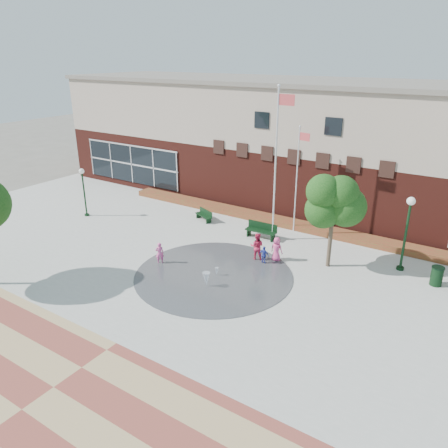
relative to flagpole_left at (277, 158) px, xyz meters
The scene contains 20 objects.
ground 10.42m from the flagpole_left, 92.79° to the right, with size 120.00×120.00×0.00m, color #666056.
plaza_concrete 7.25m from the flagpole_left, 95.01° to the right, with size 46.00×18.00×0.01m, color #A8A8A0.
paver_band 16.84m from the flagpole_left, 91.57° to the right, with size 46.00×6.00×0.01m, color brown.
splash_pad 7.98m from the flagpole_left, 94.18° to the right, with size 8.40×8.40×0.01m, color #383A3D.
library_building 8.51m from the flagpole_left, 92.96° to the left, with size 44.40×10.40×9.20m.
flower_bed 5.86m from the flagpole_left, 99.58° to the left, with size 26.00×1.20×0.40m, color #AB141E.
flagpole_left is the anchor object (origin of this frame).
flagpole_right 2.47m from the flagpole_left, 75.07° to the left, with size 0.83×0.27×6.92m.
lamp_left 14.08m from the flagpole_left, 165.00° to the right, with size 0.37×0.37×3.51m.
lamp_right 8.15m from the flagpole_left, ahead, with size 0.44×0.44×4.16m.
bench_left 7.49m from the flagpole_left, behind, with size 1.64×1.03×0.80m.
bench_mid 4.97m from the flagpole_left, 160.36° to the right, with size 2.04×0.63×1.02m.
trash_can 10.72m from the flagpole_left, ahead, with size 0.63×0.63×1.03m.
tree_mid 4.75m from the flagpole_left, 21.33° to the right, with size 3.18×3.18×5.36m.
water_jet_a 8.93m from the flagpole_left, 90.35° to the right, with size 0.39×0.39×0.77m, color white.
water_jet_b 7.94m from the flagpole_left, 92.56° to the right, with size 0.20×0.20×0.44m, color white.
child_splash 8.79m from the flagpole_left, 120.17° to the right, with size 0.46×0.30×1.26m, color #EF55A4.
adult_red 5.41m from the flagpole_left, 80.44° to the right, with size 0.78×0.60×1.60m, color #D0264C.
adult_pink 5.45m from the flagpole_left, 59.47° to the right, with size 0.69×0.45×1.42m, color #F24A8F.
child_blue 5.88m from the flagpole_left, 71.20° to the right, with size 0.61×0.25×1.04m, color #3644B2.
Camera 1 is at (11.73, -13.92, 11.03)m, focal length 35.00 mm.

